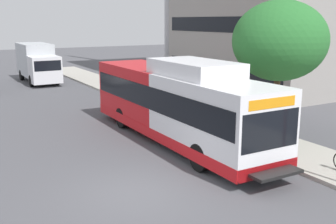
# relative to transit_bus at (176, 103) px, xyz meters

# --- Properties ---
(ground_plane) EXTENTS (120.00, 120.00, 0.00)m
(ground_plane) POSITION_rel_transit_bus_xyz_m (-3.87, 3.93, -1.70)
(ground_plane) COLOR #4C4C51
(sidewalk_curb) EXTENTS (3.00, 56.00, 0.14)m
(sidewalk_curb) POSITION_rel_transit_bus_xyz_m (3.13, 1.93, -1.63)
(sidewalk_curb) COLOR #A8A399
(sidewalk_curb) RESTS_ON ground
(transit_bus) EXTENTS (2.58, 12.25, 3.65)m
(transit_bus) POSITION_rel_transit_bus_xyz_m (0.00, 0.00, 0.00)
(transit_bus) COLOR white
(transit_bus) RESTS_ON ground
(street_tree_near_stop) EXTENTS (4.03, 4.03, 5.92)m
(street_tree_near_stop) POSITION_rel_transit_bus_xyz_m (3.97, -1.92, 2.64)
(street_tree_near_stop) COLOR #4C3823
(street_tree_near_stop) RESTS_ON sidewalk_curb
(box_truck_background) EXTENTS (2.32, 7.01, 3.25)m
(box_truck_background) POSITION_rel_transit_bus_xyz_m (-1.29, 20.86, 0.04)
(box_truck_background) COLOR silver
(box_truck_background) RESTS_ON ground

